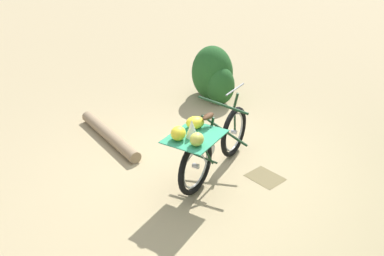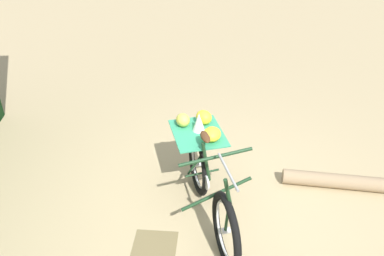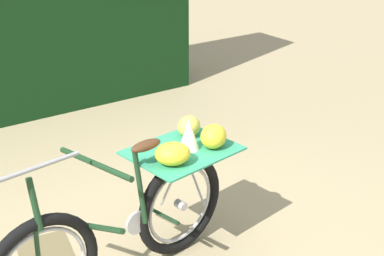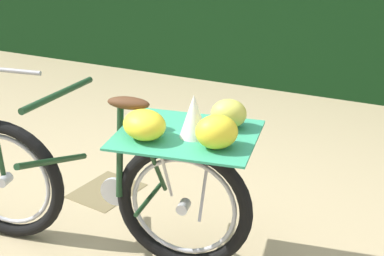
# 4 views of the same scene
# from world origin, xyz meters

# --- Properties ---
(bicycle) EXTENTS (0.93, 1.78, 1.03)m
(bicycle) POSITION_xyz_m (0.05, 0.11, 0.49)
(bicycle) COLOR black
(bicycle) RESTS_ON ground_plane
(leaf_litter_patch) EXTENTS (0.44, 0.36, 0.01)m
(leaf_litter_patch) POSITION_xyz_m (-0.45, -0.41, 0.00)
(leaf_litter_patch) COLOR olive
(leaf_litter_patch) RESTS_ON ground_plane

